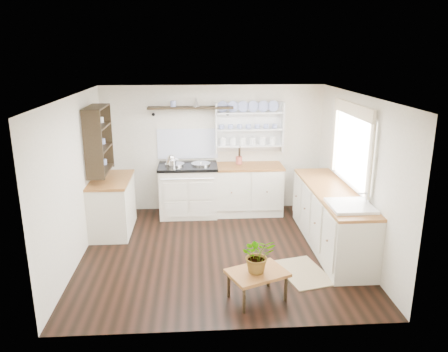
% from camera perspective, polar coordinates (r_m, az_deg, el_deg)
% --- Properties ---
extents(floor, '(4.00, 3.80, 0.01)m').
position_cam_1_polar(floor, '(6.61, -0.63, -9.82)').
color(floor, black).
rests_on(floor, ground).
extents(wall_back, '(4.00, 0.02, 2.30)m').
position_cam_1_polar(wall_back, '(8.03, -1.41, 3.60)').
color(wall_back, beige).
rests_on(wall_back, ground).
extents(wall_right, '(0.02, 3.80, 2.30)m').
position_cam_1_polar(wall_right, '(6.60, 16.93, 0.12)').
color(wall_right, beige).
rests_on(wall_right, ground).
extents(wall_left, '(0.02, 3.80, 2.30)m').
position_cam_1_polar(wall_left, '(6.41, -18.83, -0.54)').
color(wall_left, beige).
rests_on(wall_left, ground).
extents(ceiling, '(4.00, 3.80, 0.01)m').
position_cam_1_polar(ceiling, '(5.97, -0.70, 10.44)').
color(ceiling, white).
rests_on(ceiling, wall_back).
extents(window, '(0.08, 1.55, 1.22)m').
position_cam_1_polar(window, '(6.63, 16.36, 3.92)').
color(window, white).
rests_on(window, wall_right).
extents(aga_cooker, '(1.05, 0.73, 0.96)m').
position_cam_1_polar(aga_cooker, '(7.88, -4.68, -1.77)').
color(aga_cooker, silver).
rests_on(aga_cooker, floor).
extents(back_cabinets, '(1.27, 0.63, 0.90)m').
position_cam_1_polar(back_cabinets, '(7.97, 3.03, -1.66)').
color(back_cabinets, beige).
rests_on(back_cabinets, floor).
extents(right_cabinets, '(0.62, 2.43, 0.90)m').
position_cam_1_polar(right_cabinets, '(6.81, 13.80, -5.28)').
color(right_cabinets, beige).
rests_on(right_cabinets, floor).
extents(belfast_sink, '(0.55, 0.60, 0.45)m').
position_cam_1_polar(belfast_sink, '(6.03, 16.11, -4.83)').
color(belfast_sink, white).
rests_on(belfast_sink, right_cabinets).
extents(left_cabinets, '(0.62, 1.13, 0.90)m').
position_cam_1_polar(left_cabinets, '(7.38, -14.36, -3.63)').
color(left_cabinets, beige).
rests_on(left_cabinets, floor).
extents(plate_rack, '(1.20, 0.22, 0.90)m').
position_cam_1_polar(plate_rack, '(7.97, 3.28, 6.45)').
color(plate_rack, white).
rests_on(plate_rack, wall_back).
extents(high_shelf, '(1.50, 0.29, 0.16)m').
position_cam_1_polar(high_shelf, '(7.77, -4.40, 8.82)').
color(high_shelf, black).
rests_on(high_shelf, wall_back).
extents(left_shelving, '(0.28, 0.80, 1.05)m').
position_cam_1_polar(left_shelving, '(7.13, -16.08, 4.64)').
color(left_shelving, black).
rests_on(left_shelving, wall_left).
extents(kettle, '(0.18, 0.18, 0.22)m').
position_cam_1_polar(kettle, '(7.62, -6.89, 1.95)').
color(kettle, silver).
rests_on(kettle, aga_cooker).
extents(utensil_crock, '(0.12, 0.12, 0.13)m').
position_cam_1_polar(utensil_crock, '(7.89, 1.96, 2.07)').
color(utensil_crock, '#AA4C3E').
rests_on(utensil_crock, back_cabinets).
extents(center_table, '(0.80, 0.70, 0.36)m').
position_cam_1_polar(center_table, '(5.34, 4.37, -12.76)').
color(center_table, brown).
rests_on(center_table, floor).
extents(potted_plant, '(0.42, 0.37, 0.44)m').
position_cam_1_polar(potted_plant, '(5.21, 4.43, -10.22)').
color(potted_plant, '#3F7233').
rests_on(potted_plant, center_table).
extents(floor_rug, '(0.73, 0.95, 0.02)m').
position_cam_1_polar(floor_rug, '(6.12, 10.31, -12.29)').
color(floor_rug, olive).
rests_on(floor_rug, floor).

